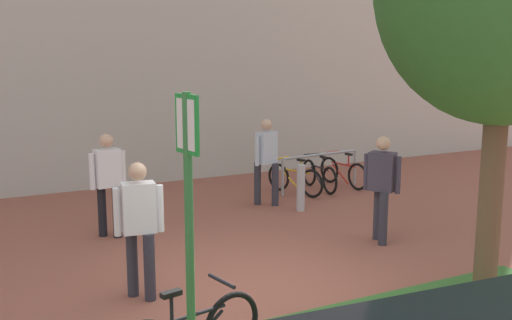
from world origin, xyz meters
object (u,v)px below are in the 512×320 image
Objects in this scene: parking_sign_post at (189,199)px; person_casual_tan at (139,222)px; bike_rack_cluster at (319,175)px; person_suited_dark at (382,182)px; bollard_steel at (301,188)px; person_shirt_white at (108,179)px; person_shirt_blue at (266,157)px.

person_casual_tan is at bearing 86.21° from parking_sign_post.
person_suited_dark is at bearing -107.95° from bike_rack_cluster.
parking_sign_post is 1.29× the size of bike_rack_cluster.
bollard_steel is (4.07, 4.76, -1.30)m from parking_sign_post.
person_casual_tan is (-5.21, -3.97, 0.63)m from bike_rack_cluster.
bike_rack_cluster is 5.15m from person_shirt_white.
bollard_steel is at bearing 49.46° from parking_sign_post.
person_shirt_blue is (-0.39, 0.68, 0.53)m from bollard_steel.
person_suited_dark is (-1.15, -3.54, 0.63)m from bike_rack_cluster.
person_shirt_white is (-3.67, 0.02, 0.53)m from bollard_steel.
bollard_steel is at bearing -134.36° from bike_rack_cluster.
person_suited_dark is at bearing 30.98° from parking_sign_post.
person_suited_dark is (3.80, -2.26, 0.00)m from person_shirt_white.
parking_sign_post is 6.39m from bollard_steel.
bike_rack_cluster is 1.89m from person_shirt_blue.
person_suited_dark is at bearing -30.73° from person_shirt_white.
person_suited_dark is 1.00× the size of person_casual_tan.
parking_sign_post is 1.57× the size of person_shirt_white.
person_shirt_white reaches higher than bike_rack_cluster.
person_casual_tan is at bearing -142.71° from bike_rack_cluster.
person_shirt_blue and person_suited_dark have the same top height.
person_shirt_white is 2.69m from person_casual_tan.
person_casual_tan is at bearing -174.07° from person_suited_dark.
person_shirt_white is at bearing 85.21° from parking_sign_post.
parking_sign_post is 4.86m from person_shirt_white.
parking_sign_post reaches higher than person_shirt_white.
parking_sign_post is at bearing -124.10° from person_shirt_blue.
person_casual_tan is at bearing -95.57° from person_shirt_white.
person_suited_dark is 4.08m from person_casual_tan.
bike_rack_cluster is 1.22× the size of person_casual_tan.
parking_sign_post is 1.57× the size of person_suited_dark.
person_suited_dark is at bearing -86.69° from bollard_steel.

